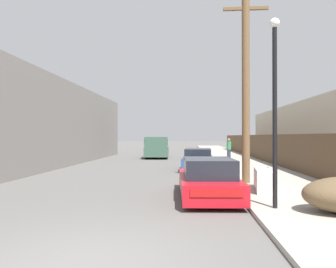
{
  "coord_description": "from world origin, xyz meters",
  "views": [
    {
      "loc": [
        1.62,
        -4.48,
        1.99
      ],
      "look_at": [
        0.59,
        9.84,
        2.09
      ],
      "focal_mm": 32.0,
      "sensor_mm": 36.0,
      "label": 1
    }
  ],
  "objects_px": {
    "parked_sports_car_red": "(208,180)",
    "utility_pole": "(246,83)",
    "pickup_truck": "(157,148)",
    "discarded_fridge": "(264,180)",
    "street_lamp": "(275,98)",
    "pedestrian": "(229,149)",
    "car_parked_mid": "(198,160)"
  },
  "relations": [
    {
      "from": "discarded_fridge",
      "to": "parked_sports_car_red",
      "type": "relative_size",
      "value": 0.43
    },
    {
      "from": "parked_sports_car_red",
      "to": "street_lamp",
      "type": "bearing_deg",
      "value": -49.28
    },
    {
      "from": "parked_sports_car_red",
      "to": "pedestrian",
      "type": "bearing_deg",
      "value": 76.85
    },
    {
      "from": "street_lamp",
      "to": "utility_pole",
      "type": "bearing_deg",
      "value": 89.47
    },
    {
      "from": "discarded_fridge",
      "to": "car_parked_mid",
      "type": "xyz_separation_m",
      "value": [
        -2.05,
        7.33,
        0.1
      ]
    },
    {
      "from": "utility_pole",
      "to": "street_lamp",
      "type": "xyz_separation_m",
      "value": [
        -0.04,
        -4.22,
        -1.14
      ]
    },
    {
      "from": "parked_sports_car_red",
      "to": "street_lamp",
      "type": "height_order",
      "value": "street_lamp"
    },
    {
      "from": "discarded_fridge",
      "to": "parked_sports_car_red",
      "type": "height_order",
      "value": "parked_sports_car_red"
    },
    {
      "from": "discarded_fridge",
      "to": "street_lamp",
      "type": "xyz_separation_m",
      "value": [
        -0.34,
        -2.49,
        2.49
      ]
    },
    {
      "from": "car_parked_mid",
      "to": "street_lamp",
      "type": "xyz_separation_m",
      "value": [
        1.71,
        -9.82,
        2.39
      ]
    },
    {
      "from": "pickup_truck",
      "to": "utility_pole",
      "type": "relative_size",
      "value": 0.71
    },
    {
      "from": "car_parked_mid",
      "to": "street_lamp",
      "type": "distance_m",
      "value": 10.25
    },
    {
      "from": "discarded_fridge",
      "to": "utility_pole",
      "type": "xyz_separation_m",
      "value": [
        -0.3,
        1.74,
        3.63
      ]
    },
    {
      "from": "pedestrian",
      "to": "utility_pole",
      "type": "bearing_deg",
      "value": -94.15
    },
    {
      "from": "car_parked_mid",
      "to": "utility_pole",
      "type": "bearing_deg",
      "value": -69.68
    },
    {
      "from": "pedestrian",
      "to": "pickup_truck",
      "type": "bearing_deg",
      "value": 152.14
    },
    {
      "from": "discarded_fridge",
      "to": "parked_sports_car_red",
      "type": "distance_m",
      "value": 2.13
    },
    {
      "from": "parked_sports_car_red",
      "to": "street_lamp",
      "type": "relative_size",
      "value": 0.84
    },
    {
      "from": "discarded_fridge",
      "to": "utility_pole",
      "type": "distance_m",
      "value": 4.04
    },
    {
      "from": "discarded_fridge",
      "to": "utility_pole",
      "type": "relative_size",
      "value": 0.23
    },
    {
      "from": "utility_pole",
      "to": "pedestrian",
      "type": "xyz_separation_m",
      "value": [
        0.85,
        11.68,
        -3.13
      ]
    },
    {
      "from": "car_parked_mid",
      "to": "pickup_truck",
      "type": "bearing_deg",
      "value": 113.41
    },
    {
      "from": "discarded_fridge",
      "to": "car_parked_mid",
      "type": "height_order",
      "value": "car_parked_mid"
    },
    {
      "from": "car_parked_mid",
      "to": "discarded_fridge",
      "type": "bearing_deg",
      "value": -71.4
    },
    {
      "from": "discarded_fridge",
      "to": "street_lamp",
      "type": "height_order",
      "value": "street_lamp"
    },
    {
      "from": "utility_pole",
      "to": "discarded_fridge",
      "type": "bearing_deg",
      "value": -80.09
    },
    {
      "from": "pedestrian",
      "to": "car_parked_mid",
      "type": "bearing_deg",
      "value": -113.1
    },
    {
      "from": "parked_sports_car_red",
      "to": "pickup_truck",
      "type": "xyz_separation_m",
      "value": [
        -3.53,
        17.4,
        0.37
      ]
    },
    {
      "from": "pickup_truck",
      "to": "pedestrian",
      "type": "bearing_deg",
      "value": 148.79
    },
    {
      "from": "street_lamp",
      "to": "discarded_fridge",
      "type": "bearing_deg",
      "value": 82.16
    },
    {
      "from": "parked_sports_car_red",
      "to": "utility_pole",
      "type": "distance_m",
      "value": 4.66
    },
    {
      "from": "car_parked_mid",
      "to": "utility_pole",
      "type": "xyz_separation_m",
      "value": [
        1.75,
        -5.6,
        3.53
      ]
    }
  ]
}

